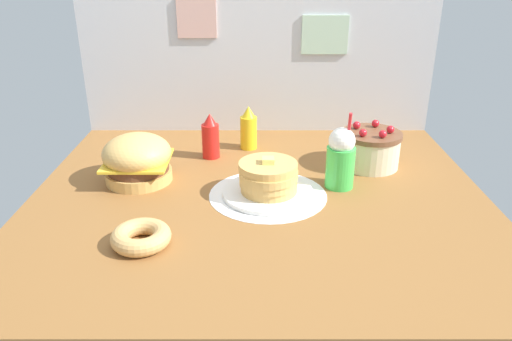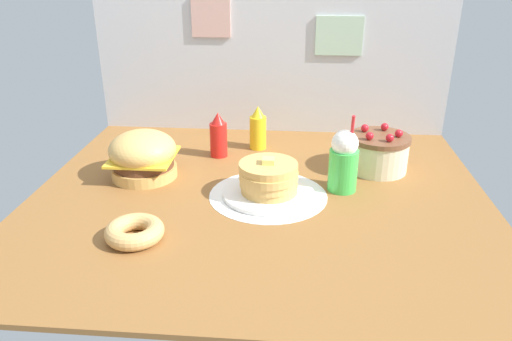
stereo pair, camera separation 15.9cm
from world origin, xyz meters
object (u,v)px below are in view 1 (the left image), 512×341
(pancake_stack, at_px, (269,181))
(ketchup_bottle, at_px, (211,137))
(donut_pink_glaze, at_px, (142,236))
(burger, at_px, (138,159))
(mustard_bottle, at_px, (249,129))
(layer_cake, at_px, (371,149))
(cream_soda_cup, at_px, (341,158))

(pancake_stack, xyz_separation_m, ketchup_bottle, (-0.28, 0.43, 0.04))
(donut_pink_glaze, bearing_deg, ketchup_bottle, 77.74)
(burger, distance_m, mustard_bottle, 0.63)
(burger, distance_m, layer_cake, 1.08)
(pancake_stack, xyz_separation_m, cream_soda_cup, (0.31, 0.09, 0.07))
(layer_cake, height_order, mustard_bottle, mustard_bottle)
(pancake_stack, relative_size, ketchup_bottle, 1.70)
(burger, bearing_deg, mustard_bottle, 39.53)
(layer_cake, bearing_deg, mustard_bottle, 158.14)
(mustard_bottle, height_order, donut_pink_glaze, mustard_bottle)
(burger, distance_m, donut_pink_glaze, 0.55)
(mustard_bottle, relative_size, cream_soda_cup, 0.67)
(burger, relative_size, mustard_bottle, 1.33)
(mustard_bottle, distance_m, cream_soda_cup, 0.61)
(layer_cake, relative_size, cream_soda_cup, 0.83)
(pancake_stack, xyz_separation_m, layer_cake, (0.49, 0.32, 0.02))
(pancake_stack, height_order, layer_cake, layer_cake)
(pancake_stack, xyz_separation_m, mustard_bottle, (-0.09, 0.55, 0.04))
(cream_soda_cup, height_order, donut_pink_glaze, cream_soda_cup)
(burger, bearing_deg, pancake_stack, -14.68)
(pancake_stack, distance_m, layer_cake, 0.59)
(ketchup_bottle, bearing_deg, layer_cake, -8.13)
(layer_cake, relative_size, donut_pink_glaze, 1.34)
(pancake_stack, distance_m, mustard_bottle, 0.56)
(pancake_stack, relative_size, donut_pink_glaze, 1.83)
(pancake_stack, bearing_deg, cream_soda_cup, 16.01)
(burger, height_order, donut_pink_glaze, burger)
(pancake_stack, relative_size, layer_cake, 1.36)
(donut_pink_glaze, bearing_deg, pancake_stack, 40.33)
(mustard_bottle, relative_size, donut_pink_glaze, 1.08)
(burger, xyz_separation_m, layer_cake, (1.07, 0.17, -0.02))
(burger, distance_m, pancake_stack, 0.60)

